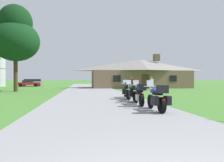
{
  "coord_description": "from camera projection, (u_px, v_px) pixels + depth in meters",
  "views": [
    {
      "loc": [
        -1.07,
        -1.81,
        1.42
      ],
      "look_at": [
        1.77,
        18.35,
        1.23
      ],
      "focal_mm": 34.57,
      "sensor_mm": 36.0,
      "label": 1
    }
  ],
  "objects": [
    {
      "name": "motorcycle_black_farthest_in_row",
      "position": [
        127.0,
        90.0,
        15.19
      ],
      "size": [
        0.8,
        2.08,
        1.3
      ],
      "rotation": [
        0.0,
        0.0,
        -0.07
      ],
      "color": "black",
      "rests_on": "asphalt_driveway"
    },
    {
      "name": "ground_plane",
      "position": [
        92.0,
        93.0,
        21.76
      ],
      "size": [
        500.0,
        500.0,
        0.0
      ],
      "primitive_type": "plane",
      "color": "#42752D"
    },
    {
      "name": "bystander_red_shirt_near_lodge",
      "position": [
        132.0,
        82.0,
        30.54
      ],
      "size": [
        0.53,
        0.31,
        1.67
      ],
      "rotation": [
        0.0,
        0.0,
        2.86
      ],
      "color": "#75664C",
      "rests_on": "ground"
    },
    {
      "name": "motorcycle_green_third_in_row",
      "position": [
        133.0,
        92.0,
        13.2
      ],
      "size": [
        0.77,
        2.08,
        1.3
      ],
      "rotation": [
        0.0,
        0.0,
        0.05
      ],
      "color": "black",
      "rests_on": "asphalt_driveway"
    },
    {
      "name": "parked_silver_suv_far_left",
      "position": [
        32.0,
        82.0,
        43.71
      ],
      "size": [
        4.83,
        2.54,
        1.4
      ],
      "rotation": [
        0.0,
        0.0,
        1.73
      ],
      "color": "#ADAFB7",
      "rests_on": "ground"
    },
    {
      "name": "stone_lodge",
      "position": [
        140.0,
        73.0,
        34.56
      ],
      "size": [
        16.14,
        6.39,
        5.43
      ],
      "color": "brown",
      "rests_on": "ground"
    },
    {
      "name": "asphalt_driveway",
      "position": [
        93.0,
        94.0,
        19.78
      ],
      "size": [
        6.4,
        80.0,
        0.06
      ],
      "primitive_type": "cube",
      "color": "gray",
      "rests_on": "ground"
    },
    {
      "name": "bystander_white_shirt_beside_signpost",
      "position": [
        152.0,
        82.0,
        28.83
      ],
      "size": [
        0.55,
        0.25,
        1.69
      ],
      "rotation": [
        0.0,
        0.0,
        3.24
      ],
      "color": "#75664C",
      "rests_on": "ground"
    },
    {
      "name": "tree_left_near",
      "position": [
        15.0,
        36.0,
        24.18
      ],
      "size": [
        5.28,
        5.28,
        9.76
      ],
      "color": "#422D19",
      "rests_on": "ground"
    },
    {
      "name": "motorcycle_black_second_in_row",
      "position": [
        139.0,
        94.0,
        11.26
      ],
      "size": [
        0.66,
        2.08,
        1.3
      ],
      "rotation": [
        0.0,
        0.0,
        -0.07
      ],
      "color": "black",
      "rests_on": "asphalt_driveway"
    },
    {
      "name": "parked_red_sedan_far_left",
      "position": [
        28.0,
        83.0,
        39.95
      ],
      "size": [
        4.53,
        2.86,
        1.2
      ],
      "rotation": [
        0.0,
        0.0,
        1.83
      ],
      "color": "maroon",
      "rests_on": "ground"
    },
    {
      "name": "motorcycle_blue_nearest_to_camera",
      "position": [
        158.0,
        98.0,
        9.05
      ],
      "size": [
        0.72,
        2.08,
        1.3
      ],
      "rotation": [
        0.0,
        0.0,
        -0.0
      ],
      "color": "black",
      "rests_on": "asphalt_driveway"
    }
  ]
}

